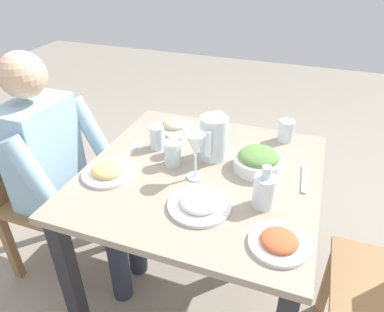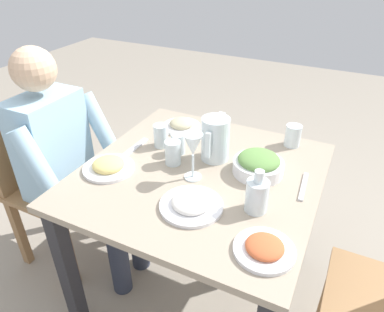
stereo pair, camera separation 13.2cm
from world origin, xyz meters
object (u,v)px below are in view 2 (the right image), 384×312
object	(u,v)px
diner_near	(70,162)
oil_carafe	(257,197)
plate_yoghurt	(191,203)
water_glass_far_right	(161,136)
dining_table	(200,194)
chair_near	(44,176)
wine_glass	(193,147)
water_pitcher	(215,139)
plate_rice_curry	(264,248)
water_glass_near_left	(293,136)
plate_fries	(109,166)
water_glass_near_right	(178,144)
water_glass_center	(173,153)
plate_beans	(181,125)
salad_bowl	(258,164)

from	to	relation	value
diner_near	oil_carafe	xyz separation A→B (m)	(0.04, 0.91, 0.14)
plate_yoghurt	water_glass_far_right	bearing A→B (deg)	-136.29
dining_table	chair_near	world-z (taller)	chair_near
diner_near	wine_glass	xyz separation A→B (m)	(-0.04, 0.63, 0.22)
water_pitcher	wine_glass	world-z (taller)	wine_glass
plate_rice_curry	water_pitcher	bearing A→B (deg)	-141.12
oil_carafe	water_glass_near_left	bearing A→B (deg)	178.37
dining_table	plate_fries	size ratio (longest dim) A/B	4.45
water_glass_near_right	water_glass_center	bearing A→B (deg)	13.60
chair_near	oil_carafe	bearing A→B (deg)	87.88
water_glass_near_left	plate_beans	bearing A→B (deg)	-82.76
water_glass_near_right	plate_yoghurt	bearing A→B (deg)	35.00
dining_table	plate_yoghurt	world-z (taller)	plate_yoghurt
water_pitcher	wine_glass	xyz separation A→B (m)	(0.17, -0.02, 0.05)
plate_fries	water_glass_near_left	distance (m)	0.83
water_pitcher	water_glass_far_right	size ratio (longest dim) A/B	1.79
water_glass_near_left	water_glass_center	size ratio (longest dim) A/B	0.96
salad_bowl	water_glass_near_left	size ratio (longest dim) A/B	2.04
plate_fries	wine_glass	size ratio (longest dim) A/B	1.08
water_glass_near_right	water_glass_center	world-z (taller)	water_glass_center
plate_rice_curry	oil_carafe	xyz separation A→B (m)	(-0.18, -0.08, 0.04)
dining_table	water_glass_far_right	world-z (taller)	water_glass_far_right
chair_near	plate_fries	xyz separation A→B (m)	(0.06, 0.50, 0.25)
plate_beans	plate_fries	bearing A→B (deg)	-11.84
plate_yoghurt	water_glass_near_right	world-z (taller)	water_glass_near_right
salad_bowl	water_glass_center	size ratio (longest dim) A/B	1.96
water_glass_far_right	water_glass_center	world-z (taller)	same
water_pitcher	water_glass_near_left	size ratio (longest dim) A/B	1.89
water_glass_near_right	chair_near	bearing A→B (deg)	-75.41
water_glass_far_right	water_glass_near_left	bearing A→B (deg)	116.53
dining_table	water_pitcher	bearing A→B (deg)	174.82
chair_near	diner_near	size ratio (longest dim) A/B	0.75
plate_rice_curry	water_glass_near_left	size ratio (longest dim) A/B	1.91
water_glass_near_right	wine_glass	world-z (taller)	wine_glass
water_glass_center	oil_carafe	size ratio (longest dim) A/B	0.64
salad_bowl	plate_yoghurt	world-z (taller)	salad_bowl
chair_near	water_glass_center	distance (m)	0.77
plate_fries	water_glass_center	size ratio (longest dim) A/B	2.02
diner_near	salad_bowl	size ratio (longest dim) A/B	5.72
plate_fries	water_glass_center	distance (m)	0.27
water_glass_near_left	oil_carafe	size ratio (longest dim) A/B	0.61
plate_fries	water_glass_near_right	size ratio (longest dim) A/B	2.28
diner_near	salad_bowl	bearing A→B (deg)	102.19
water_glass_near_left	water_glass_center	world-z (taller)	water_glass_center
water_glass_center	water_glass_near_right	bearing A→B (deg)	-166.40
diner_near	water_glass_near_right	world-z (taller)	diner_near
plate_beans	water_glass_center	bearing A→B (deg)	21.29
plate_fries	water_glass_near_right	distance (m)	0.31
dining_table	water_glass_near_left	world-z (taller)	water_glass_near_left
chair_near	dining_table	bearing A→B (deg)	95.90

